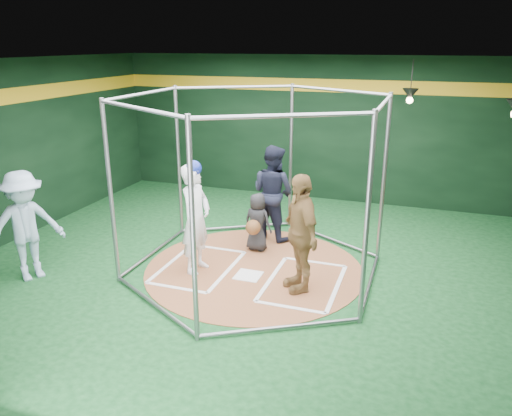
% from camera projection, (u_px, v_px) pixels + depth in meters
% --- Properties ---
extents(room_shell, '(10.10, 9.10, 3.53)m').
position_uv_depth(room_shell, '(254.00, 172.00, 8.19)').
color(room_shell, '#0D3917').
rests_on(room_shell, ground).
extents(clay_disc, '(3.80, 3.80, 0.01)m').
position_uv_depth(clay_disc, '(254.00, 269.00, 8.74)').
color(clay_disc, '#965836').
rests_on(clay_disc, ground).
extents(home_plate, '(0.43, 0.43, 0.01)m').
position_uv_depth(home_plate, '(248.00, 275.00, 8.46)').
color(home_plate, white).
rests_on(home_plate, clay_disc).
extents(batter_box_left, '(1.17, 1.77, 0.01)m').
position_uv_depth(batter_box_left, '(199.00, 266.00, 8.80)').
color(batter_box_left, white).
rests_on(batter_box_left, clay_disc).
extents(batter_box_right, '(1.17, 1.77, 0.01)m').
position_uv_depth(batter_box_right, '(303.00, 283.00, 8.21)').
color(batter_box_right, white).
rests_on(batter_box_right, clay_disc).
extents(batting_cage, '(4.05, 4.67, 3.00)m').
position_uv_depth(batting_cage, '(254.00, 187.00, 8.26)').
color(batting_cage, gray).
rests_on(batting_cage, ground).
extents(pendant_lamp_near, '(0.34, 0.34, 0.90)m').
position_uv_depth(pendant_lamp_near, '(410.00, 94.00, 10.41)').
color(pendant_lamp_near, black).
rests_on(pendant_lamp_near, room_shell).
extents(batter_figure, '(0.50, 0.72, 1.95)m').
position_uv_depth(batter_figure, '(196.00, 218.00, 8.38)').
color(batter_figure, white).
rests_on(batter_figure, clay_disc).
extents(visitor_leopard, '(1.02, 1.18, 1.90)m').
position_uv_depth(visitor_leopard, '(300.00, 233.00, 7.75)').
color(visitor_leopard, '#AF844B').
rests_on(visitor_leopard, clay_disc).
extents(catcher_figure, '(0.59, 0.61, 1.12)m').
position_uv_depth(catcher_figure, '(257.00, 222.00, 9.35)').
color(catcher_figure, black).
rests_on(catcher_figure, clay_disc).
extents(umpire, '(1.12, 1.01, 1.89)m').
position_uv_depth(umpire, '(273.00, 192.00, 9.87)').
color(umpire, black).
rests_on(umpire, clay_disc).
extents(bystander_blue, '(1.19, 1.38, 1.85)m').
position_uv_depth(bystander_blue, '(26.00, 226.00, 8.14)').
color(bystander_blue, '#A0BAD4').
rests_on(bystander_blue, ground).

